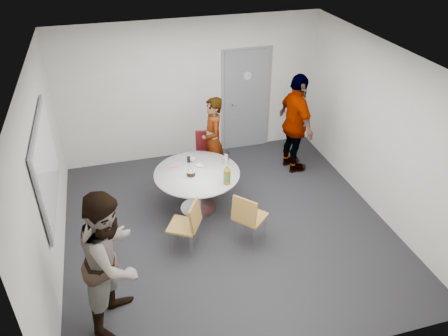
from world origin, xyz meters
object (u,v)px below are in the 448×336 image
object	(u,v)px
door	(246,100)
person_left	(112,260)
person_right	(296,124)
chair_near_right	(248,215)
person_main	(213,141)
table	(199,178)
chair_near_left	(188,222)
chair_far	(208,151)
whiteboard	(46,165)

from	to	relation	value
door	person_left	size ratio (longest dim) A/B	1.14
door	person_left	world-z (taller)	door
person_right	chair_near_right	bearing A→B (deg)	135.31
door	person_main	bearing A→B (deg)	-132.07
person_main	person_right	distance (m)	1.57
table	person_right	xyz separation A→B (m)	(2.00, 0.78, 0.32)
table	person_left	size ratio (longest dim) A/B	0.74
door	person_left	xyz separation A→B (m)	(-2.86, -3.77, -0.10)
chair_near_right	person_main	bearing A→B (deg)	139.34
chair_near_left	chair_far	world-z (taller)	chair_far
whiteboard	person_right	bearing A→B (deg)	15.61
chair_near_right	person_right	distance (m)	2.39
chair_near_right	person_right	size ratio (longest dim) A/B	0.46
person_left	person_right	xyz separation A→B (m)	(3.45, 2.64, 0.02)
chair_far	person_main	size ratio (longest dim) A/B	0.58
door	chair_near_right	world-z (taller)	door
person_main	person_left	size ratio (longest dim) A/B	0.87
person_right	chair_near_left	bearing A→B (deg)	121.03
whiteboard	door	bearing A→B (deg)	32.66
chair_near_left	person_main	xyz separation A→B (m)	(0.82, 1.76, 0.30)
chair_near_left	person_main	distance (m)	1.96
person_main	whiteboard	bearing A→B (deg)	-63.18
table	chair_far	bearing A→B (deg)	67.72
table	person_left	world-z (taller)	person_left
door	person_right	world-z (taller)	door
door	person_right	xyz separation A→B (m)	(0.59, -1.12, -0.08)
table	chair_near_left	bearing A→B (deg)	-111.81
whiteboard	person_right	world-z (taller)	whiteboard
door	table	distance (m)	2.40
person_main	person_right	size ratio (longest dim) A/B	0.85
table	chair_near_right	xyz separation A→B (m)	(0.49, -1.03, -0.09)
whiteboard	person_main	world-z (taller)	whiteboard
chair_near_right	whiteboard	bearing A→B (deg)	-145.74
person_left	person_main	bearing A→B (deg)	-9.42
person_left	door	bearing A→B (deg)	-11.54
chair_near_right	chair_far	world-z (taller)	chair_far
table	person_main	distance (m)	0.96
whiteboard	chair_far	xyz separation A→B (m)	(2.51, 1.27, -0.87)
door	person_left	bearing A→B (deg)	-127.22
person_right	person_main	bearing A→B (deg)	83.46
person_left	person_right	world-z (taller)	person_right
door	chair_near_left	distance (m)	3.39
person_main	chair_near_right	bearing A→B (deg)	3.15
person_left	chair_far	bearing A→B (deg)	-7.66
table	chair_far	distance (m)	0.95
table	chair_far	xyz separation A→B (m)	(0.36, 0.88, -0.05)
whiteboard	chair_near_right	size ratio (longest dim) A/B	2.18
chair_near_left	door	bearing A→B (deg)	-2.40
table	person_left	xyz separation A→B (m)	(-1.45, -1.87, 0.31)
person_left	whiteboard	bearing A→B (deg)	50.89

